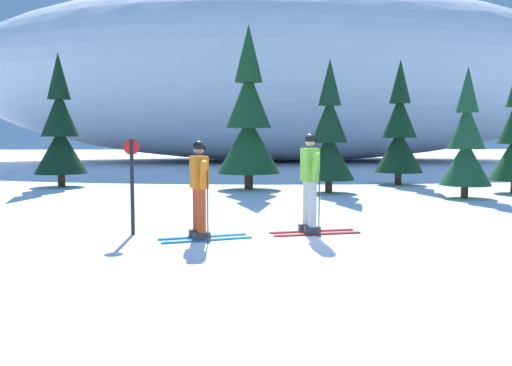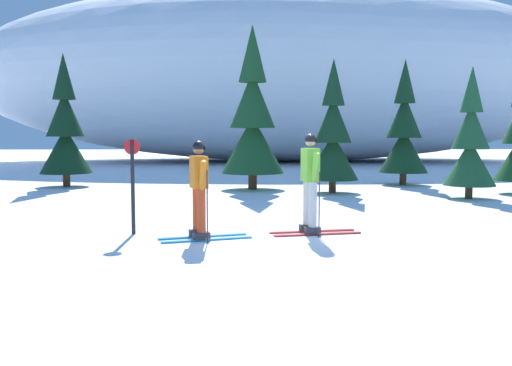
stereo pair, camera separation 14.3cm
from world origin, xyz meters
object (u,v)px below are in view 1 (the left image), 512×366
at_px(trail_marker_post, 132,181).
at_px(pine_tree_center_right, 399,133).
at_px(pine_tree_far_left, 60,131).
at_px(pine_tree_left, 249,121).
at_px(pine_tree_right, 466,144).
at_px(skier_lime_jacket, 310,182).
at_px(skier_orange_jacket, 199,188).
at_px(pine_tree_center_left, 329,137).

bearing_deg(trail_marker_post, pine_tree_center_right, 50.78).
bearing_deg(pine_tree_center_right, pine_tree_far_left, -179.10).
height_order(pine_tree_far_left, pine_tree_left, pine_tree_left).
xyz_separation_m(pine_tree_left, pine_tree_right, (6.03, -2.91, -0.70)).
bearing_deg(pine_tree_left, skier_lime_jacket, -84.60).
height_order(skier_lime_jacket, pine_tree_right, pine_tree_right).
xyz_separation_m(skier_orange_jacket, trail_marker_post, (-1.23, 0.54, 0.08)).
bearing_deg(skier_lime_jacket, skier_orange_jacket, -166.82).
xyz_separation_m(pine_tree_center_left, pine_tree_center_right, (3.04, 2.68, 0.15)).
relative_size(pine_tree_left, pine_tree_center_right, 1.20).
xyz_separation_m(skier_lime_jacket, skier_orange_jacket, (-1.97, -0.46, -0.07)).
distance_m(skier_orange_jacket, pine_tree_center_left, 8.41).
bearing_deg(skier_orange_jacket, pine_tree_left, 82.30).
bearing_deg(trail_marker_post, skier_orange_jacket, -23.57).
xyz_separation_m(skier_lime_jacket, pine_tree_left, (-0.79, 8.31, 1.30)).
bearing_deg(pine_tree_right, pine_tree_center_left, 155.05).
distance_m(pine_tree_center_left, trail_marker_post, 8.55).
distance_m(skier_orange_jacket, pine_tree_left, 8.96).
relative_size(pine_tree_far_left, pine_tree_right, 1.24).
bearing_deg(pine_tree_far_left, pine_tree_left, -10.94).
xyz_separation_m(skier_orange_jacket, pine_tree_center_left, (3.63, 7.53, 0.84)).
bearing_deg(pine_tree_left, pine_tree_center_left, -26.88).
height_order(skier_orange_jacket, trail_marker_post, trail_marker_post).
height_order(pine_tree_left, trail_marker_post, pine_tree_left).
bearing_deg(skier_orange_jacket, pine_tree_far_left, 117.81).
bearing_deg(skier_lime_jacket, trail_marker_post, 178.66).
bearing_deg(pine_tree_center_left, trail_marker_post, -124.76).
bearing_deg(pine_tree_far_left, pine_tree_center_right, 0.90).
relative_size(skier_orange_jacket, pine_tree_left, 0.31).
relative_size(pine_tree_far_left, trail_marker_post, 2.69).
bearing_deg(trail_marker_post, pine_tree_far_left, 113.17).
xyz_separation_m(pine_tree_left, pine_tree_center_left, (2.44, -1.24, -0.52)).
distance_m(pine_tree_center_left, pine_tree_center_right, 4.05).
bearing_deg(pine_tree_center_right, skier_orange_jacket, -123.15).
bearing_deg(pine_tree_left, trail_marker_post, -106.33).
distance_m(pine_tree_far_left, trail_marker_post, 10.37).
height_order(pine_tree_far_left, pine_tree_center_left, pine_tree_far_left).
bearing_deg(skier_lime_jacket, pine_tree_far_left, 127.20).
distance_m(pine_tree_center_left, pine_tree_right, 3.97).
relative_size(pine_tree_center_right, pine_tree_right, 1.21).
bearing_deg(trail_marker_post, pine_tree_right, 32.24).
xyz_separation_m(skier_orange_jacket, pine_tree_left, (1.19, 8.77, 1.37)).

